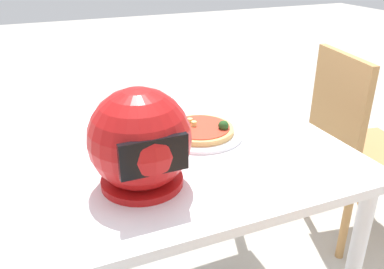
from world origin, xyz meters
TOP-DOWN VIEW (x-y plane):
  - dining_table at (0.00, 0.00)m, footprint 0.99×0.89m
  - pizza_plate at (-0.08, -0.05)m, footprint 0.30×0.30m
  - pizza at (-0.08, -0.04)m, footprint 0.23×0.23m
  - motorcycle_helmet at (0.19, 0.18)m, footprint 0.27×0.27m
  - chair_side at (-0.86, -0.11)m, footprint 0.46×0.46m

SIDE VIEW (x-z plane):
  - chair_side at x=-0.86m, z-range 0.06..0.96m
  - dining_table at x=0.00m, z-range 0.26..0.97m
  - pizza_plate at x=-0.08m, z-range 0.70..0.71m
  - pizza at x=-0.08m, z-range 0.70..0.75m
  - motorcycle_helmet at x=0.19m, z-range 0.70..0.97m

